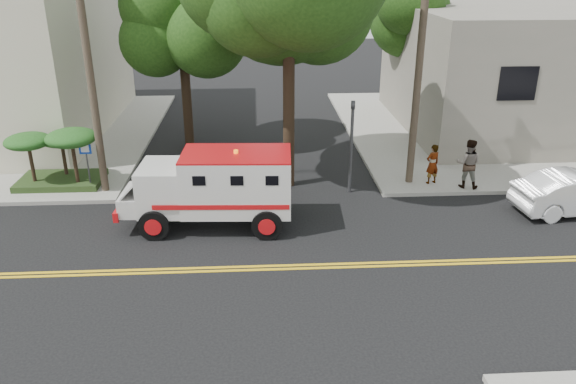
{
  "coord_description": "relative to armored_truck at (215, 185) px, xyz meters",
  "views": [
    {
      "loc": [
        0.25,
        -14.33,
        8.42
      ],
      "look_at": [
        1.2,
        1.92,
        1.6
      ],
      "focal_mm": 35.0,
      "sensor_mm": 36.0,
      "label": 1
    }
  ],
  "objects": [
    {
      "name": "pedestrian_a",
      "position": [
        8.27,
        3.02,
        -0.52
      ],
      "size": [
        0.68,
        0.57,
        1.6
      ],
      "primitive_type": "imported",
      "rotation": [
        0.0,
        0.0,
        3.51
      ],
      "color": "gray",
      "rests_on": "sidewalk_ne"
    },
    {
      "name": "armored_truck",
      "position": [
        0.0,
        0.0,
        0.0
      ],
      "size": [
        5.79,
        2.55,
        2.59
      ],
      "rotation": [
        0.0,
        0.0,
        -0.05
      ],
      "color": "silver",
      "rests_on": "ground"
    },
    {
      "name": "utility_pole_left",
      "position": [
        -4.44,
        3.05,
        3.03
      ],
      "size": [
        0.28,
        0.28,
        9.0
      ],
      "primitive_type": "cylinder",
      "color": "#382D23",
      "rests_on": "ground"
    },
    {
      "name": "accessibility_sign",
      "position": [
        -5.04,
        3.22,
        -0.11
      ],
      "size": [
        0.45,
        0.1,
        2.02
      ],
      "color": "#3F3F42",
      "rests_on": "ground"
    },
    {
      "name": "traffic_signal",
      "position": [
        4.96,
        2.65,
        0.75
      ],
      "size": [
        0.15,
        0.18,
        3.6
      ],
      "color": "#3F3F42",
      "rests_on": "ground"
    },
    {
      "name": "ground",
      "position": [
        1.16,
        -2.95,
        -1.47
      ],
      "size": [
        100.0,
        100.0,
        0.0
      ],
      "primitive_type": "plane",
      "color": "black",
      "rests_on": "ground"
    },
    {
      "name": "sidewalk_ne",
      "position": [
        14.66,
        10.55,
        -1.4
      ],
      "size": [
        17.0,
        17.0,
        0.15
      ],
      "primitive_type": "cube",
      "color": "gray",
      "rests_on": "ground"
    },
    {
      "name": "pedestrian_b",
      "position": [
        9.5,
        2.55,
        -0.36
      ],
      "size": [
        1.14,
        1.02,
        1.93
      ],
      "primitive_type": "imported",
      "rotation": [
        0.0,
        0.0,
        2.78
      ],
      "color": "gray",
      "rests_on": "sidewalk_ne"
    },
    {
      "name": "utility_pole_right",
      "position": [
        7.46,
        3.25,
        3.03
      ],
      "size": [
        0.28,
        0.28,
        9.0
      ],
      "primitive_type": "cylinder",
      "color": "#382D23",
      "rests_on": "ground"
    },
    {
      "name": "tree_left",
      "position": [
        -1.52,
        8.83,
        4.26
      ],
      "size": [
        4.48,
        4.2,
        7.7
      ],
      "color": "black",
      "rests_on": "ground"
    },
    {
      "name": "palm_planter",
      "position": [
        -6.28,
        3.67,
        0.17
      ],
      "size": [
        3.52,
        2.63,
        2.36
      ],
      "color": "#1E3314",
      "rests_on": "sidewalk_nw"
    },
    {
      "name": "tree_right",
      "position": [
        10.0,
        12.82,
        4.62
      ],
      "size": [
        4.8,
        4.5,
        8.2
      ],
      "color": "black",
      "rests_on": "ground"
    },
    {
      "name": "building_right",
      "position": [
        16.16,
        11.05,
        1.68
      ],
      "size": [
        14.0,
        12.0,
        6.0
      ],
      "primitive_type": "cube",
      "color": "slate",
      "rests_on": "sidewalk_ne"
    }
  ]
}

